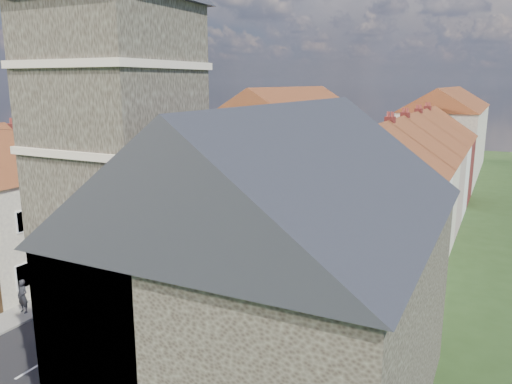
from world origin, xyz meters
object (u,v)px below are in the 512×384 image
Objects in this scene: church at (262,252)px; pedestrian_right at (232,286)px; pedestrian_left_b at (153,234)px; car_far at (319,182)px; pedestrian_left at (23,296)px; car_distant at (342,167)px; lamppost at (200,188)px.

church reaches higher than pedestrian_right.
pedestrian_right reaches higher than pedestrian_left_b.
car_far is 24.25m from pedestrian_left_b.
pedestrian_left_b is at bearing 93.80° from pedestrian_left.
car_distant is 2.36× the size of pedestrian_right.
car_far is (-10.99, 36.67, -5.31)m from church.
car_far is at bearing 83.78° from lamppost.
car_distant is 45.11m from pedestrian_left.
pedestrian_right is (-5.16, 7.07, -4.82)m from church.
church is 21.38m from lamppost.
pedestrian_left reaches higher than pedestrian_left_b.
lamppost is at bearing 128.30° from church.
lamppost reaches higher than car_distant.
church is at bearing -90.05° from car_distant.
church is at bearing -6.83° from pedestrian_left.
car_distant is (-11.52, 46.68, -5.27)m from church.
car_distant reaches higher than car_far.
pedestrian_left is 1.02× the size of pedestrian_left_b.
pedestrian_left is 0.89× the size of pedestrian_right.
car_far is 2.35× the size of pedestrian_left.
pedestrian_right is 1.15× the size of pedestrian_left_b.
pedestrian_left_b reaches higher than car_distant.
church is 48.36m from car_distant.
car_distant is at bearing 87.12° from pedestrian_left.
church is 9.16× the size of pedestrian_left.
lamppost is 30.19m from car_distant.
lamppost is 1.54× the size of car_far.
church is at bearing -51.70° from lamppost.
pedestrian_left_b is (-14.46, 12.68, -4.95)m from church.
lamppost reaches higher than pedestrian_left_b.
pedestrian_left is at bearing -92.03° from lamppost.
car_far is at bearing -65.95° from pedestrian_right.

